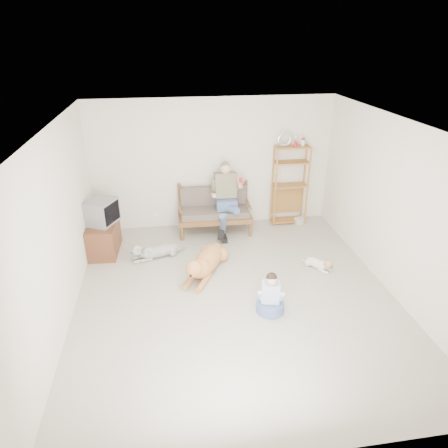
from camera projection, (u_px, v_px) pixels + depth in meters
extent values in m
plane|color=#BCB7A5|center=(236.00, 295.00, 6.41)|extent=(5.50, 5.50, 0.00)
plane|color=white|center=(238.00, 126.00, 5.24)|extent=(5.50, 5.50, 0.00)
plane|color=silver|center=(213.00, 164.00, 8.27)|extent=(5.00, 0.00, 5.00)
plane|color=silver|center=(295.00, 355.00, 3.37)|extent=(5.00, 0.00, 5.00)
plane|color=silver|center=(58.00, 231.00, 5.48)|extent=(0.00, 5.50, 5.50)
plane|color=silver|center=(396.00, 209.00, 6.16)|extent=(0.00, 5.50, 5.50)
cube|color=brown|center=(215.00, 217.00, 8.31)|extent=(1.52, 0.74, 0.10)
cube|color=brown|center=(215.00, 212.00, 8.26)|extent=(1.39, 0.63, 0.13)
cube|color=brown|center=(213.00, 197.00, 8.37)|extent=(1.38, 0.15, 0.45)
cylinder|color=brown|center=(213.00, 187.00, 8.34)|extent=(1.40, 0.08, 0.05)
cylinder|color=brown|center=(182.00, 234.00, 8.03)|extent=(0.07, 0.07, 0.30)
cylinder|color=brown|center=(180.00, 207.00, 8.43)|extent=(0.07, 0.07, 0.95)
cylinder|color=brown|center=(250.00, 229.00, 8.22)|extent=(0.07, 0.07, 0.30)
cylinder|color=brown|center=(245.00, 204.00, 8.62)|extent=(0.07, 0.07, 0.95)
cube|color=#54699A|center=(226.00, 203.00, 8.19)|extent=(0.41, 0.39, 0.21)
cube|color=#7B7556|center=(225.00, 185.00, 8.13)|extent=(0.43, 0.30, 0.54)
sphere|color=tan|center=(226.00, 169.00, 7.94)|extent=(0.22, 0.22, 0.22)
sphere|color=#5D5852|center=(225.00, 166.00, 7.94)|extent=(0.20, 0.20, 0.20)
cylinder|color=red|center=(241.00, 180.00, 7.89)|extent=(0.07, 0.07, 0.09)
cube|color=#A26533|center=(293.00, 147.00, 8.16)|extent=(0.72, 0.29, 0.03)
torus|color=silver|center=(284.00, 139.00, 8.06)|extent=(0.30, 0.05, 0.30)
cone|color=red|center=(295.00, 142.00, 8.13)|extent=(0.10, 0.10, 0.15)
cylinder|color=#A26533|center=(276.00, 189.00, 8.36)|extent=(0.04, 0.04, 1.71)
cylinder|color=#A26533|center=(272.00, 184.00, 8.60)|extent=(0.04, 0.04, 1.71)
cylinder|color=#A26533|center=(308.00, 187.00, 8.45)|extent=(0.04, 0.04, 1.71)
cylinder|color=#A26533|center=(303.00, 183.00, 8.70)|extent=(0.04, 0.04, 1.71)
cube|color=white|center=(299.00, 220.00, 8.81)|extent=(0.24, 0.21, 0.13)
cube|color=brown|center=(104.00, 238.00, 7.57)|extent=(0.55, 0.93, 0.60)
cube|color=brown|center=(89.00, 244.00, 7.34)|extent=(0.04, 0.40, 0.50)
cube|color=brown|center=(93.00, 233.00, 7.73)|extent=(0.04, 0.40, 0.50)
cube|color=gray|center=(102.00, 212.00, 7.36)|extent=(0.63, 0.69, 0.46)
cube|color=black|center=(112.00, 213.00, 7.30)|extent=(0.22, 0.43, 0.37)
cube|color=white|center=(156.00, 214.00, 8.54)|extent=(0.12, 0.02, 0.08)
ellipsoid|color=#CB8246|center=(208.00, 260.00, 7.06)|extent=(0.88, 1.18, 0.35)
sphere|color=#CB8246|center=(201.00, 268.00, 6.76)|extent=(0.35, 0.35, 0.35)
sphere|color=#CB8246|center=(194.00, 269.00, 6.46)|extent=(0.28, 0.28, 0.28)
ellipsoid|color=#CB8246|center=(191.00, 275.00, 6.36)|extent=(0.20, 0.23, 0.11)
cylinder|color=#CB8246|center=(219.00, 250.00, 7.59)|extent=(0.12, 0.45, 0.06)
ellipsoid|color=#CB8246|center=(189.00, 267.00, 6.51)|extent=(0.10, 0.11, 0.14)
ellipsoid|color=#CB8246|center=(200.00, 269.00, 6.45)|extent=(0.10, 0.11, 0.14)
ellipsoid|color=white|center=(160.00, 251.00, 7.48)|extent=(0.80, 0.47, 0.23)
sphere|color=white|center=(148.00, 253.00, 7.39)|extent=(0.23, 0.23, 0.23)
sphere|color=white|center=(137.00, 250.00, 7.27)|extent=(0.20, 0.20, 0.20)
ellipsoid|color=white|center=(132.00, 252.00, 7.24)|extent=(0.16, 0.12, 0.08)
cylinder|color=white|center=(179.00, 250.00, 7.66)|extent=(0.27, 0.21, 0.04)
ellipsoid|color=white|center=(137.00, 248.00, 7.33)|extent=(0.07, 0.06, 0.10)
ellipsoid|color=white|center=(139.00, 252.00, 7.22)|extent=(0.07, 0.06, 0.10)
ellipsoid|color=silver|center=(316.00, 263.00, 7.14)|extent=(0.40, 0.46, 0.17)
sphere|color=silver|center=(323.00, 265.00, 7.05)|extent=(0.17, 0.17, 0.17)
sphere|color=tan|center=(328.00, 264.00, 6.95)|extent=(0.15, 0.15, 0.15)
ellipsoid|color=tan|center=(332.00, 266.00, 6.91)|extent=(0.12, 0.13, 0.06)
cylinder|color=silver|center=(306.00, 261.00, 7.30)|extent=(0.16, 0.12, 0.03)
cone|color=tan|center=(326.00, 263.00, 6.91)|extent=(0.05, 0.05, 0.05)
cone|color=tan|center=(330.00, 260.00, 6.98)|extent=(0.05, 0.05, 0.05)
torus|color=red|center=(327.00, 264.00, 6.97)|extent=(0.14, 0.14, 0.02)
cylinder|color=#54699A|center=(270.00, 307.00, 6.02)|extent=(0.42, 0.42, 0.15)
cube|color=silver|center=(271.00, 292.00, 5.93)|extent=(0.31, 0.24, 0.33)
sphere|color=tan|center=(272.00, 280.00, 5.81)|extent=(0.17, 0.17, 0.17)
sphere|color=black|center=(272.00, 278.00, 5.80)|extent=(0.16, 0.16, 0.16)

